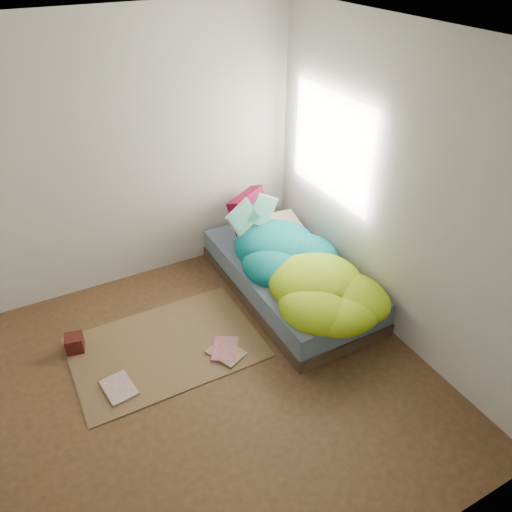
{
  "coord_description": "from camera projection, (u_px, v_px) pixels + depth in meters",
  "views": [
    {
      "loc": [
        -0.97,
        -2.65,
        3.14
      ],
      "look_at": [
        0.86,
        0.75,
        0.54
      ],
      "focal_mm": 35.0,
      "sensor_mm": 36.0,
      "label": 1
    }
  ],
  "objects": [
    {
      "name": "floor_book_a",
      "position": [
        106.0,
        394.0,
        3.94
      ],
      "size": [
        0.26,
        0.33,
        0.02
      ],
      "primitive_type": "imported",
      "rotation": [
        0.0,
        0.0,
        0.14
      ],
      "color": "beige",
      "rests_on": "rug"
    },
    {
      "name": "floor_book_c",
      "position": [
        218.0,
        360.0,
        4.25
      ],
      "size": [
        0.32,
        0.37,
        0.02
      ],
      "primitive_type": "imported",
      "rotation": [
        0.0,
        0.0,
        0.4
      ],
      "color": "tan",
      "rests_on": "rug"
    },
    {
      "name": "pillow_magenta",
      "position": [
        251.0,
        216.0,
        5.2
      ],
      "size": [
        0.49,
        0.38,
        0.48
      ],
      "primitive_type": "cube",
      "rotation": [
        0.0,
        0.0,
        0.54
      ],
      "color": "#54051F",
      "rests_on": "bed"
    },
    {
      "name": "rug",
      "position": [
        166.0,
        347.0,
        4.41
      ],
      "size": [
        1.6,
        1.1,
        0.01
      ],
      "primitive_type": "cube",
      "color": "brown",
      "rests_on": "ground"
    },
    {
      "name": "ground",
      "position": [
        207.0,
        383.0,
        4.07
      ],
      "size": [
        3.5,
        3.5,
        0.0
      ],
      "primitive_type": "cube",
      "color": "#44301A",
      "rests_on": "ground"
    },
    {
      "name": "open_book",
      "position": [
        253.0,
        205.0,
        4.87
      ],
      "size": [
        0.5,
        0.18,
        0.3
      ],
      "primitive_type": null,
      "rotation": [
        0.0,
        0.0,
        0.15
      ],
      "color": "green",
      "rests_on": "duvet"
    },
    {
      "name": "wooden_box",
      "position": [
        75.0,
        343.0,
        4.34
      ],
      "size": [
        0.18,
        0.18,
        0.15
      ],
      "primitive_type": "cube",
      "rotation": [
        0.0,
        0.0,
        -0.23
      ],
      "color": "#370D0C",
      "rests_on": "rug"
    },
    {
      "name": "pillow_floral",
      "position": [
        274.0,
        227.0,
        5.35
      ],
      "size": [
        0.59,
        0.4,
        0.12
      ],
      "primitive_type": "cube",
      "rotation": [
        0.0,
        0.0,
        -0.1
      ],
      "color": "white",
      "rests_on": "bed"
    },
    {
      "name": "room_walls",
      "position": [
        194.0,
        207.0,
        3.17
      ],
      "size": [
        3.54,
        3.54,
        2.62
      ],
      "color": "beige",
      "rests_on": "ground"
    },
    {
      "name": "duvet",
      "position": [
        303.0,
        261.0,
        4.63
      ],
      "size": [
        0.96,
        1.84,
        0.34
      ],
      "primitive_type": null,
      "color": "#08747A",
      "rests_on": "bed"
    },
    {
      "name": "bed",
      "position": [
        289.0,
        278.0,
        4.98
      ],
      "size": [
        1.0,
        2.0,
        0.34
      ],
      "color": "#3D2D21",
      "rests_on": "ground"
    },
    {
      "name": "floor_book_b",
      "position": [
        212.0,
        349.0,
        4.36
      ],
      "size": [
        0.34,
        0.37,
        0.03
      ],
      "primitive_type": "imported",
      "rotation": [
        0.0,
        0.0,
        -0.52
      ],
      "color": "#C77376",
      "rests_on": "rug"
    }
  ]
}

